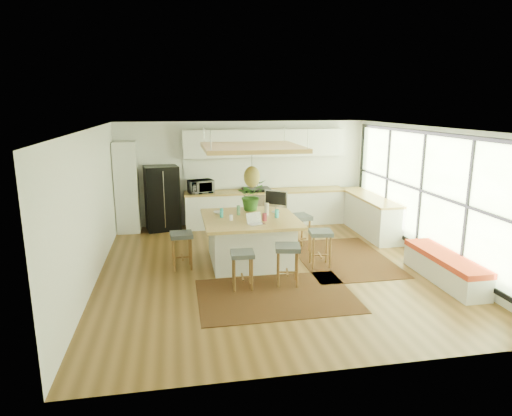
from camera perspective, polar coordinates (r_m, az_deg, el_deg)
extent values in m
plane|color=brown|center=(8.78, 1.89, -7.69)|extent=(7.00, 7.00, 0.00)
plane|color=white|center=(8.22, 2.03, 10.19)|extent=(7.00, 7.00, 0.00)
plane|color=silver|center=(11.78, -1.67, 4.50)|extent=(6.50, 0.00, 6.50)
plane|color=silver|center=(5.16, 10.31, -7.19)|extent=(6.50, 0.00, 6.50)
plane|color=silver|center=(8.35, -20.41, 0.04)|extent=(0.00, 7.00, 7.00)
plane|color=silver|center=(9.62, 21.25, 1.63)|extent=(0.00, 7.00, 7.00)
cube|color=silver|center=(11.44, -16.20, 2.57)|extent=(0.55, 0.60, 2.25)
cube|color=silver|center=(11.74, 1.25, -0.05)|extent=(4.20, 0.60, 0.88)
cube|color=olive|center=(11.65, 1.26, 2.15)|extent=(4.24, 0.64, 0.05)
cube|color=white|center=(11.86, 0.98, 4.56)|extent=(4.20, 0.02, 0.80)
cube|color=silver|center=(11.61, 1.15, 8.35)|extent=(4.20, 0.34, 0.70)
cube|color=silver|center=(11.38, 14.29, -0.89)|extent=(0.60, 2.50, 0.88)
cube|color=olive|center=(11.28, 14.42, 1.37)|extent=(0.64, 2.54, 0.05)
cube|color=black|center=(7.58, 2.58, -11.15)|extent=(2.60, 1.80, 0.01)
cube|color=black|center=(9.48, 11.04, -6.30)|extent=(1.80, 2.60, 0.01)
imported|color=#A5A5AA|center=(11.36, -7.10, 2.94)|extent=(0.66, 0.48, 0.40)
imported|color=#1E4C19|center=(9.41, -0.67, 1.23)|extent=(0.85, 0.86, 0.50)
imported|color=silver|center=(9.15, -4.80, -0.60)|extent=(0.22, 0.22, 0.05)
cylinder|color=#2DB3B7|center=(8.85, -4.40, -0.60)|extent=(0.07, 0.07, 0.19)
cylinder|color=white|center=(8.62, -3.23, -0.95)|extent=(0.07, 0.07, 0.19)
cylinder|color=#993343|center=(8.58, 1.20, -1.00)|extent=(0.07, 0.07, 0.19)
cylinder|color=silver|center=(8.93, 1.38, -0.43)|extent=(0.07, 0.07, 0.19)
cylinder|color=#497A57|center=(9.03, -2.30, -0.29)|extent=(0.07, 0.07, 0.19)
cylinder|color=#2DB3B7|center=(8.82, 2.53, -0.62)|extent=(0.07, 0.07, 0.19)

